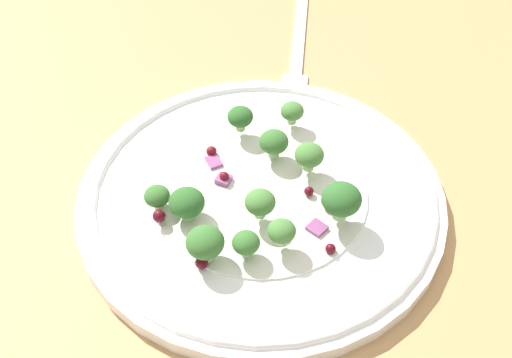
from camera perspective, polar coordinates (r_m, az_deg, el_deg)
ground_plane at (r=51.84cm, az=0.45°, el=-2.11°), size 180.00×180.00×2.00cm
plate at (r=49.84cm, az=0.00°, el=-1.47°), size 28.39×28.39×1.70cm
dressing_pool at (r=49.52cm, az=0.00°, el=-1.12°), size 16.47×16.47×0.20cm
broccoli_floret_0 at (r=50.87cm, az=1.59°, el=3.27°), size 2.34×2.34×2.37cm
broccoli_floret_1 at (r=48.03cm, az=-8.79°, el=-1.55°), size 1.95×1.95×1.97cm
broccoli_floret_2 at (r=44.01cm, az=-4.54°, el=-5.69°), size 2.68×2.68×2.71cm
broccoli_floret_3 at (r=46.03cm, az=7.60°, el=-1.85°), size 2.89×2.89×2.93cm
broccoli_floret_4 at (r=46.86cm, az=-6.18°, el=-2.16°), size 2.65×2.65×2.69cm
broccoli_floret_5 at (r=44.48cm, az=2.30°, el=-4.69°), size 2.00×2.00×2.02cm
broccoli_floret_6 at (r=49.63cm, az=4.75°, el=2.09°), size 2.29×2.29×2.32cm
broccoli_floret_7 at (r=44.34cm, az=-0.90°, el=-5.73°), size 1.96×1.96×1.98cm
broccoli_floret_8 at (r=53.86cm, az=3.23°, el=5.99°), size 1.97×1.97×1.99cm
broccoli_floret_9 at (r=52.86cm, az=-1.41°, el=5.51°), size 2.13×2.13×2.16cm
broccoli_floret_10 at (r=46.08cm, az=-0.03°, el=-2.11°), size 2.25×2.25×2.28cm
cranberry_0 at (r=45.74cm, az=6.63°, el=-6.17°), size 0.75×0.75×0.75cm
cranberry_1 at (r=44.87cm, az=-4.86°, el=-7.42°), size 0.91×0.91×0.91cm
cranberry_2 at (r=52.18cm, az=-3.98°, el=2.47°), size 0.87×0.87×0.87cm
cranberry_3 at (r=50.10cm, az=-2.81°, el=0.63°), size 0.73×0.73×0.73cm
cranberry_4 at (r=49.02cm, az=4.72°, el=-1.09°), size 0.74×0.74×0.74cm
cranberry_5 at (r=48.13cm, az=6.31°, el=-1.94°), size 0.90×0.90×0.90cm
cranberry_6 at (r=47.19cm, az=-8.60°, el=-3.27°), size 0.98×0.98×0.98cm
onion_bit_0 at (r=47.07cm, az=5.42°, el=-4.40°), size 1.75×1.76×0.46cm
onion_bit_1 at (r=51.64cm, az=-3.78°, el=1.49°), size 1.74×1.61×0.41cm
onion_bit_2 at (r=50.04cm, az=-2.89°, el=0.00°), size 1.40×1.43×0.40cm
fork at (r=66.16cm, az=3.75°, el=11.56°), size 18.68×3.08×0.50cm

